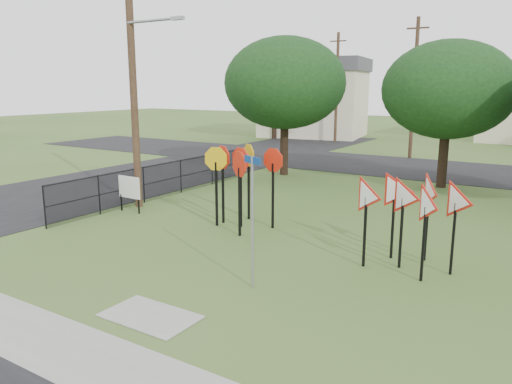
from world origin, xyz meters
TOP-DOWN VIEW (x-y plane):
  - ground at (0.00, 0.00)m, footprint 140.00×140.00m
  - sidewalk at (0.00, -4.20)m, footprint 30.00×1.60m
  - street_left at (-12.00, 10.00)m, footprint 8.00×50.00m
  - street_far at (0.00, 20.00)m, footprint 60.00×8.00m
  - curb_pad at (0.00, -2.40)m, footprint 2.00×1.20m
  - street_name_sign at (0.95, 0.07)m, footprint 0.60×0.29m
  - stop_sign_cluster at (-2.27, 4.30)m, footprint 2.63×2.32m
  - yield_sign_cluster at (3.72, 3.37)m, footprint 3.04×2.43m
  - info_board at (-6.91, 3.65)m, footprint 1.11×0.07m
  - utility_pole_main at (-7.24, 4.50)m, footprint 3.55×0.33m
  - far_pole_a at (-2.00, 24.00)m, footprint 1.40×0.24m
  - far_pole_c at (-10.00, 30.00)m, footprint 1.40×0.24m
  - fence_run at (-7.60, 6.25)m, footprint 0.05×11.55m
  - house_left at (-14.00, 34.00)m, footprint 10.58×8.88m
  - tree_near_left at (-6.00, 14.00)m, footprint 6.40×6.40m
  - tree_near_mid at (2.00, 15.00)m, footprint 6.00×6.00m
  - tree_far_left at (-16.00, 30.00)m, footprint 6.80×6.80m

SIDE VIEW (x-z plane):
  - ground at x=0.00m, z-range 0.00..0.00m
  - sidewalk at x=0.00m, z-range 0.00..0.02m
  - street_left at x=-12.00m, z-range 0.00..0.02m
  - street_far at x=0.00m, z-range 0.00..0.02m
  - curb_pad at x=0.00m, z-range 0.00..0.02m
  - fence_run at x=-7.60m, z-range 0.03..1.53m
  - info_board at x=-6.91m, z-range 0.23..1.62m
  - street_name_sign at x=0.95m, z-range 0.22..3.38m
  - yield_sign_cluster at x=3.72m, z-range 0.58..3.06m
  - stop_sign_cluster at x=-2.27m, z-range 0.64..3.39m
  - house_left at x=-14.00m, z-range 0.05..7.25m
  - tree_near_mid at x=2.00m, z-range 1.14..7.94m
  - far_pole_a at x=-2.00m, z-range 0.10..9.10m
  - far_pole_c at x=-10.00m, z-range 0.10..9.10m
  - tree_near_left at x=-6.00m, z-range 1.22..8.49m
  - tree_far_left at x=-16.00m, z-range 1.31..9.04m
  - utility_pole_main at x=-7.24m, z-range 0.21..10.21m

